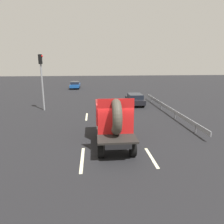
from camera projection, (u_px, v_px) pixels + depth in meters
ground_plane at (113, 147)px, 11.81m from camera, size 120.00×120.00×0.00m
flatbed_truck at (113, 117)px, 12.34m from camera, size 2.02×4.75×3.00m
distant_sedan at (135, 99)px, 23.09m from camera, size 1.66×3.86×1.26m
traffic_light at (42, 74)px, 19.81m from camera, size 0.42×0.36×5.48m
guardrail at (168, 108)px, 19.31m from camera, size 0.10×14.59×0.71m
lane_dash_left_near at (82, 159)px, 10.31m from camera, size 0.16×2.77×0.01m
lane_dash_left_far at (87, 117)px, 18.23m from camera, size 0.16×2.43×0.01m
lane_dash_right_near at (151, 157)px, 10.51m from camera, size 0.16×2.29×0.01m
lane_dash_right_far at (127, 117)px, 18.02m from camera, size 0.16×2.28×0.01m
oncoming_car at (75, 85)px, 37.00m from camera, size 1.66×3.86×1.26m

